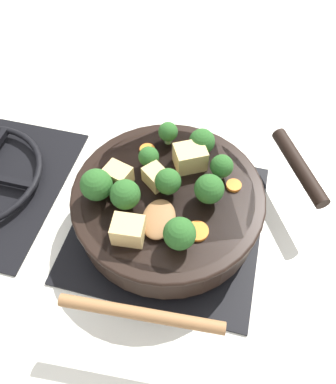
{
  "coord_description": "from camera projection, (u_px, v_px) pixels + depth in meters",
  "views": [
    {
      "loc": [
        -0.32,
        -0.08,
        0.55
      ],
      "look_at": [
        0.0,
        0.0,
        0.09
      ],
      "focal_mm": 35.0,
      "sensor_mm": 36.0,
      "label": 1
    }
  ],
  "objects": [
    {
      "name": "skillet_pan",
      "position": [
        169.0,
        202.0,
        0.59
      ],
      "size": [
        0.33,
        0.39,
        0.06
      ],
      "color": "black",
      "rests_on": "front_burner_grate"
    },
    {
      "name": "broccoli_floret_north_edge",
      "position": [
        202.0,
        142.0,
        0.59
      ],
      "size": [
        0.04,
        0.04,
        0.05
      ],
      "color": "#709956",
      "rests_on": "skillet_pan"
    },
    {
      "name": "carrot_slice_orange_thin",
      "position": [
        197.0,
        231.0,
        0.52
      ],
      "size": [
        0.03,
        0.03,
        0.01
      ],
      "primitive_type": "cylinder",
      "color": "orange",
      "rests_on": "skillet_pan"
    },
    {
      "name": "carrot_slice_edge_slice",
      "position": [
        234.0,
        185.0,
        0.57
      ],
      "size": [
        0.02,
        0.02,
        0.01
      ],
      "primitive_type": "cylinder",
      "color": "orange",
      "rests_on": "skillet_pan"
    },
    {
      "name": "broccoli_floret_west_rim",
      "position": [
        209.0,
        190.0,
        0.54
      ],
      "size": [
        0.04,
        0.04,
        0.05
      ],
      "color": "#709956",
      "rests_on": "skillet_pan"
    },
    {
      "name": "tofu_cube_center_large",
      "position": [
        156.0,
        177.0,
        0.57
      ],
      "size": [
        0.04,
        0.05,
        0.03
      ],
      "primitive_type": "cube",
      "rotation": [
        0.0,
        0.0,
        0.91
      ],
      "color": "#DBB770",
      "rests_on": "skillet_pan"
    },
    {
      "name": "front_burner_grate",
      "position": [
        168.0,
        218.0,
        0.63
      ],
      "size": [
        0.31,
        0.31,
        0.03
      ],
      "color": "black",
      "rests_on": "ground_plane"
    },
    {
      "name": "broccoli_floret_mid_floret",
      "position": [
        125.0,
        195.0,
        0.53
      ],
      "size": [
        0.04,
        0.04,
        0.05
      ],
      "color": "#709956",
      "rests_on": "skillet_pan"
    },
    {
      "name": "broccoli_floret_near_spoon",
      "position": [
        222.0,
        166.0,
        0.56
      ],
      "size": [
        0.04,
        0.04,
        0.04
      ],
      "color": "#709956",
      "rests_on": "skillet_pan"
    },
    {
      "name": "tofu_cube_east_chunk",
      "position": [
        190.0,
        157.0,
        0.58
      ],
      "size": [
        0.06,
        0.06,
        0.04
      ],
      "primitive_type": "cube",
      "rotation": [
        0.0,
        0.0,
        5.22
      ],
      "color": "#DBB770",
      "rests_on": "skillet_pan"
    },
    {
      "name": "tofu_cube_west_chunk",
      "position": [
        119.0,
        174.0,
        0.57
      ],
      "size": [
        0.04,
        0.05,
        0.03
      ],
      "primitive_type": "cube",
      "rotation": [
        0.0,
        0.0,
        1.29
      ],
      "color": "#DBB770",
      "rests_on": "skillet_pan"
    },
    {
      "name": "broccoli_floret_south_cluster",
      "position": [
        96.0,
        185.0,
        0.54
      ],
      "size": [
        0.05,
        0.05,
        0.05
      ],
      "color": "#709956",
      "rests_on": "skillet_pan"
    },
    {
      "name": "ground_plane",
      "position": [
        168.0,
        222.0,
        0.64
      ],
      "size": [
        2.4,
        2.4,
        0.0
      ],
      "primitive_type": "plane",
      "color": "silver"
    },
    {
      "name": "wooden_spoon",
      "position": [
        151.0,
        266.0,
        0.49
      ],
      "size": [
        0.19,
        0.2,
        0.02
      ],
      "color": "olive",
      "rests_on": "skillet_pan"
    },
    {
      "name": "broccoli_floret_tall_stem",
      "position": [
        169.0,
        184.0,
        0.54
      ],
      "size": [
        0.04,
        0.04,
        0.05
      ],
      "color": "#709956",
      "rests_on": "skillet_pan"
    },
    {
      "name": "broccoli_floret_center_top",
      "position": [
        180.0,
        234.0,
        0.49
      ],
      "size": [
        0.04,
        0.04,
        0.05
      ],
      "color": "#709956",
      "rests_on": "skillet_pan"
    },
    {
      "name": "tofu_cube_near_handle",
      "position": [
        128.0,
        230.0,
        0.51
      ],
      "size": [
        0.04,
        0.05,
        0.03
      ],
      "primitive_type": "cube",
      "rotation": [
        0.0,
        0.0,
        4.8
      ],
      "color": "#DBB770",
      "rests_on": "skillet_pan"
    },
    {
      "name": "broccoli_floret_small_inner",
      "position": [
        168.0,
        132.0,
        0.61
      ],
      "size": [
        0.03,
        0.03,
        0.04
      ],
      "color": "#709956",
      "rests_on": "skillet_pan"
    },
    {
      "name": "broccoli_floret_east_rim",
      "position": [
        149.0,
        157.0,
        0.58
      ],
      "size": [
        0.03,
        0.03,
        0.04
      ],
      "color": "#709956",
      "rests_on": "skillet_pan"
    },
    {
      "name": "carrot_slice_near_center",
      "position": [
        147.0,
        150.0,
        0.61
      ],
      "size": [
        0.02,
        0.02,
        0.01
      ],
      "primitive_type": "cylinder",
      "color": "orange",
      "rests_on": "skillet_pan"
    }
  ]
}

